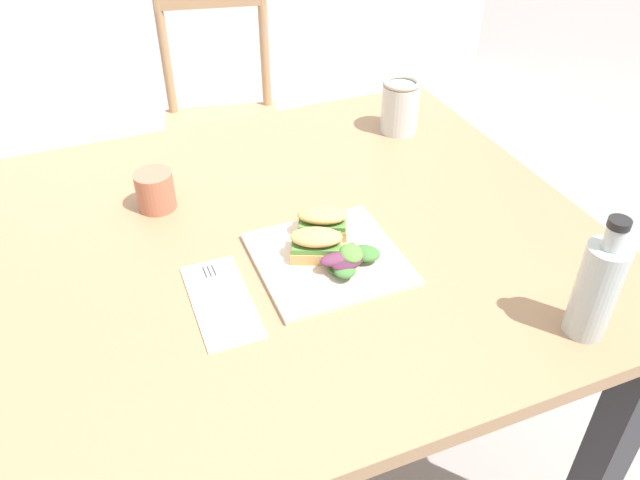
# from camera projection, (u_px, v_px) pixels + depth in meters

# --- Properties ---
(ground_plane) EXTENTS (8.36, 8.36, 0.00)m
(ground_plane) POSITION_uv_depth(u_px,v_px,m) (321.00, 430.00, 1.74)
(ground_plane) COLOR gray
(dining_table) EXTENTS (1.24, 1.02, 0.74)m
(dining_table) POSITION_uv_depth(u_px,v_px,m) (268.00, 284.00, 1.27)
(dining_table) COLOR #997551
(dining_table) RESTS_ON ground
(chair_wooden_far) EXTENTS (0.47, 0.47, 0.87)m
(chair_wooden_far) POSITION_uv_depth(u_px,v_px,m) (223.00, 125.00, 2.21)
(chair_wooden_far) COLOR tan
(chair_wooden_far) RESTS_ON ground
(plate_lunch) EXTENTS (0.25, 0.25, 0.01)m
(plate_lunch) POSITION_uv_depth(u_px,v_px,m) (328.00, 259.00, 1.14)
(plate_lunch) COLOR beige
(plate_lunch) RESTS_ON dining_table
(sandwich_half_front) EXTENTS (0.11, 0.09, 0.06)m
(sandwich_half_front) POSITION_uv_depth(u_px,v_px,m) (316.00, 244.00, 1.12)
(sandwich_half_front) COLOR tan
(sandwich_half_front) RESTS_ON plate_lunch
(sandwich_half_back) EXTENTS (0.11, 0.09, 0.06)m
(sandwich_half_back) POSITION_uv_depth(u_px,v_px,m) (322.00, 221.00, 1.18)
(sandwich_half_back) COLOR tan
(sandwich_half_back) RESTS_ON plate_lunch
(salad_mixed_greens) EXTENTS (0.12, 0.12, 0.04)m
(salad_mixed_greens) POSITION_uv_depth(u_px,v_px,m) (347.00, 258.00, 1.11)
(salad_mixed_greens) COLOR #518438
(salad_mixed_greens) RESTS_ON plate_lunch
(napkin_folded) EXTENTS (0.10, 0.22, 0.00)m
(napkin_folded) POSITION_uv_depth(u_px,v_px,m) (221.00, 301.00, 1.06)
(napkin_folded) COLOR white
(napkin_folded) RESTS_ON dining_table
(fork_on_napkin) EXTENTS (0.03, 0.19, 0.00)m
(fork_on_napkin) POSITION_uv_depth(u_px,v_px,m) (218.00, 293.00, 1.07)
(fork_on_napkin) COLOR silver
(fork_on_napkin) RESTS_ON napkin_folded
(bottle_cold_brew) EXTENTS (0.07, 0.07, 0.21)m
(bottle_cold_brew) POSITION_uv_depth(u_px,v_px,m) (595.00, 293.00, 0.96)
(bottle_cold_brew) COLOR black
(bottle_cold_brew) RESTS_ON dining_table
(mason_jar_iced_tea) EXTENTS (0.09, 0.09, 0.13)m
(mason_jar_iced_tea) POSITION_uv_depth(u_px,v_px,m) (400.00, 108.00, 1.52)
(mason_jar_iced_tea) COLOR gold
(mason_jar_iced_tea) RESTS_ON dining_table
(cup_extra_side) EXTENTS (0.08, 0.08, 0.08)m
(cup_extra_side) POSITION_uv_depth(u_px,v_px,m) (155.00, 191.00, 1.26)
(cup_extra_side) COLOR #B2664C
(cup_extra_side) RESTS_ON dining_table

